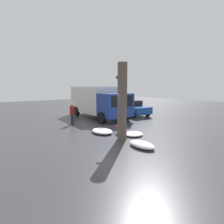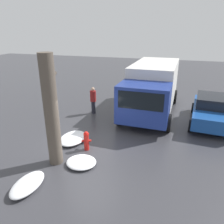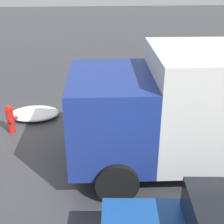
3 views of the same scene
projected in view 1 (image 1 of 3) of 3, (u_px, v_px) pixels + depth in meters
The scene contains 9 objects.
ground_plane at pixel (119, 132), 11.01m from camera, with size 60.00×60.00×0.00m, color #38383D.
fire_hydrant at pixel (119, 126), 10.95m from camera, with size 0.33×0.42×0.85m.
tree_trunk at pixel (122, 102), 9.33m from camera, with size 0.78×0.51×4.12m.
delivery_truck at pixel (98, 101), 16.32m from camera, with size 7.07×2.92×2.86m.
pedestrian at pixel (72, 113), 13.29m from camera, with size 0.35×0.35×1.61m.
parked_car at pixel (131, 108), 17.64m from camera, with size 4.22×2.31×1.50m.
snow_pile_by_hydrant at pixel (133, 134), 10.30m from camera, with size 1.05×1.14×0.20m.
snow_pile_curbside at pixel (102, 131), 10.86m from camera, with size 1.55×1.12×0.26m.
snow_pile_by_tree at pixel (142, 145), 8.28m from camera, with size 1.42×0.80×0.28m.
Camera 1 is at (-8.28, 6.81, 2.86)m, focal length 28.00 mm.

